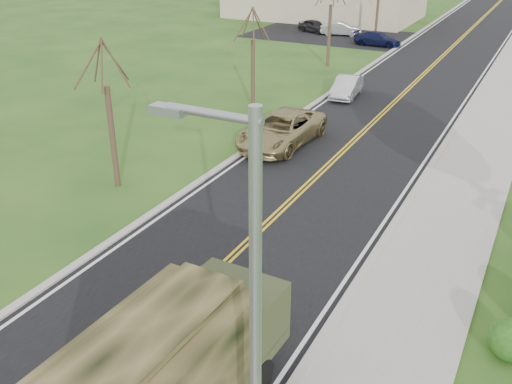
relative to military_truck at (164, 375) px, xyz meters
The scene contains 14 objects.
road 39.73m from the military_truck, 93.59° to the left, with size 8.00×120.00×0.01m, color black.
curb_right 39.69m from the military_truck, 87.59° to the left, with size 0.30×120.00×0.12m, color #9E998E.
curb_left 40.20m from the military_truck, 99.51° to the left, with size 0.30×120.00×0.10m, color #9E998E.
street_light 3.64m from the military_truck, 20.22° to the right, with size 1.65×0.22×8.00m.
bare_tree_a 13.53m from the military_truck, 134.63° to the left, with size 1.93×2.26×6.08m.
bare_tree_b 23.61m from the military_truck, 113.70° to the left, with size 1.83×2.14×5.73m.
bare_tree_c 34.94m from the military_truck, 105.76° to the left, with size 2.04×2.39×6.42m.
bare_tree_d 46.59m from the military_truck, 101.75° to the left, with size 1.88×2.20×5.91m.
military_truck is the anchor object (origin of this frame).
suv_champagne 17.96m from the military_truck, 107.81° to the left, with size 2.62×5.68×1.58m, color #978755.
sedan_silver 27.06m from the military_truck, 101.71° to the left, with size 1.32×3.80×1.25m, color silver.
lot_car_dark 48.79m from the military_truck, 108.84° to the left, with size 1.43×3.54×1.21m, color black.
lot_car_silver 47.71m from the military_truck, 105.72° to the left, with size 1.32×3.80×1.25m, color #B7B8BC.
lot_car_navy 43.60m from the military_truck, 101.14° to the left, with size 1.65×4.06×1.18m, color #0E1235.
Camera 1 is at (8.09, -6.38, 10.03)m, focal length 40.00 mm.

